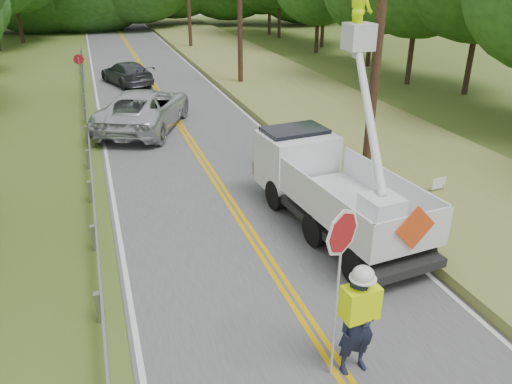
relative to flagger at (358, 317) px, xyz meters
name	(u,v)px	position (x,y,z in m)	size (l,w,h in m)	color
road	(194,147)	(-0.25, 12.88, -1.20)	(7.20, 96.00, 0.03)	#4B4B4D
guardrail	(89,138)	(-4.27, 13.79, -0.65)	(0.18, 48.00, 0.77)	#929499
utility_poles	(285,2)	(4.75, 15.90, 4.06)	(1.60, 43.30, 10.00)	black
tall_grass_verge	(350,127)	(6.85, 12.88, -1.06)	(7.00, 96.00, 0.30)	olive
flagger	(358,317)	(0.00, 0.00, 0.00)	(1.22, 0.54, 3.35)	#191E33
bucket_truck	(323,166)	(2.16, 5.97, 0.28)	(3.74, 6.70, 6.36)	black
suv_silver	(144,109)	(-1.79, 16.10, -0.30)	(2.95, 6.39, 1.78)	silver
suv_darkgrey	(127,73)	(-1.75, 25.53, -0.50)	(1.92, 4.73, 1.37)	#3B3F43
stop_sign_permanent	(80,71)	(-4.36, 21.80, 0.49)	(0.54, 0.06, 2.55)	#929499
yard_sign	(439,184)	(6.03, 5.64, -0.67)	(0.51, 0.08, 0.74)	white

